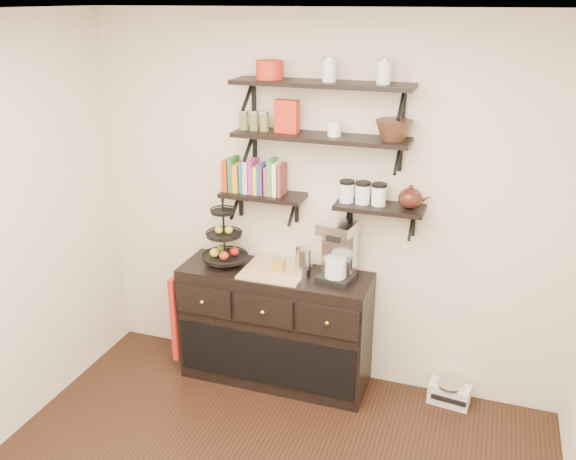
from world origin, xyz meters
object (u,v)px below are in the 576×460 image
Objects in this scene: fruit_stand at (225,243)px; radio at (449,393)px; sideboard at (275,326)px; coffee_maker at (338,252)px.

radio is at bearing 3.31° from fruit_stand.
fruit_stand reaches higher than radio.
sideboard is at bearing -168.43° from radio.
coffee_maker is at bearing -168.02° from radio.
radio is at bearing 4.45° from sideboard.
fruit_stand is at bearing -169.57° from radio.
sideboard is at bearing -0.51° from fruit_stand.
coffee_maker is (0.46, 0.03, 0.65)m from sideboard.
coffee_maker is 1.32m from radio.
fruit_stand is 1.96m from radio.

